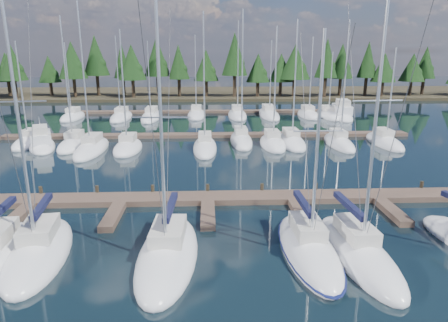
{
  "coord_description": "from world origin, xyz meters",
  "views": [
    {
      "loc": [
        0.04,
        -8.6,
        10.27
      ],
      "look_at": [
        1.32,
        22.0,
        1.82
      ],
      "focal_mm": 32.0,
      "sensor_mm": 36.0,
      "label": 1
    }
  ],
  "objects_px": {
    "front_sailboat_2": "(39,251)",
    "front_sailboat_3": "(168,254)",
    "front_sailboat_5": "(358,252)",
    "motor_yacht_left": "(42,143)",
    "main_dock": "(208,201)",
    "motor_yacht_right": "(342,114)",
    "front_sailboat_4": "(308,248)"
  },
  "relations": [
    {
      "from": "main_dock",
      "to": "front_sailboat_3",
      "type": "bearing_deg",
      "value": -105.32
    },
    {
      "from": "front_sailboat_2",
      "to": "front_sailboat_5",
      "type": "xyz_separation_m",
      "value": [
        16.43,
        -0.72,
        0.0
      ]
    },
    {
      "from": "front_sailboat_3",
      "to": "motor_yacht_left",
      "type": "distance_m",
      "value": 29.91
    },
    {
      "from": "main_dock",
      "to": "front_sailboat_3",
      "type": "height_order",
      "value": "front_sailboat_3"
    },
    {
      "from": "front_sailboat_2",
      "to": "front_sailboat_3",
      "type": "xyz_separation_m",
      "value": [
        6.66,
        -0.52,
        -0.01
      ]
    },
    {
      "from": "front_sailboat_3",
      "to": "motor_yacht_left",
      "type": "bearing_deg",
      "value": 122.74
    },
    {
      "from": "main_dock",
      "to": "front_sailboat_3",
      "type": "xyz_separation_m",
      "value": [
        -2.05,
        -7.49,
        0.08
      ]
    },
    {
      "from": "motor_yacht_right",
      "to": "motor_yacht_left",
      "type": "bearing_deg",
      "value": -154.68
    },
    {
      "from": "front_sailboat_5",
      "to": "motor_yacht_right",
      "type": "xyz_separation_m",
      "value": [
        13.73,
        44.13,
        0.23
      ]
    },
    {
      "from": "front_sailboat_4",
      "to": "motor_yacht_left",
      "type": "bearing_deg",
      "value": 133.35
    },
    {
      "from": "front_sailboat_2",
      "to": "motor_yacht_right",
      "type": "bearing_deg",
      "value": 55.21
    },
    {
      "from": "motor_yacht_left",
      "to": "front_sailboat_3",
      "type": "bearing_deg",
      "value": -57.26
    },
    {
      "from": "motor_yacht_left",
      "to": "front_sailboat_2",
      "type": "bearing_deg",
      "value": -68.89
    },
    {
      "from": "front_sailboat_4",
      "to": "front_sailboat_3",
      "type": "bearing_deg",
      "value": -177.76
    },
    {
      "from": "front_sailboat_4",
      "to": "motor_yacht_left",
      "type": "height_order",
      "value": "front_sailboat_4"
    },
    {
      "from": "front_sailboat_5",
      "to": "motor_yacht_left",
      "type": "height_order",
      "value": "front_sailboat_5"
    },
    {
      "from": "main_dock",
      "to": "front_sailboat_2",
      "type": "relative_size",
      "value": 3.01
    },
    {
      "from": "front_sailboat_2",
      "to": "motor_yacht_right",
      "type": "relative_size",
      "value": 1.47
    },
    {
      "from": "front_sailboat_3",
      "to": "main_dock",
      "type": "bearing_deg",
      "value": 74.68
    },
    {
      "from": "front_sailboat_2",
      "to": "front_sailboat_5",
      "type": "relative_size",
      "value": 0.99
    },
    {
      "from": "front_sailboat_2",
      "to": "front_sailboat_4",
      "type": "relative_size",
      "value": 1.21
    },
    {
      "from": "front_sailboat_5",
      "to": "motor_yacht_right",
      "type": "height_order",
      "value": "front_sailboat_5"
    },
    {
      "from": "front_sailboat_3",
      "to": "front_sailboat_5",
      "type": "bearing_deg",
      "value": -1.2
    },
    {
      "from": "front_sailboat_3",
      "to": "front_sailboat_5",
      "type": "xyz_separation_m",
      "value": [
        9.76,
        -0.2,
        0.02
      ]
    },
    {
      "from": "front_sailboat_2",
      "to": "front_sailboat_4",
      "type": "distance_m",
      "value": 13.97
    },
    {
      "from": "front_sailboat_5",
      "to": "motor_yacht_right",
      "type": "distance_m",
      "value": 46.22
    },
    {
      "from": "main_dock",
      "to": "front_sailboat_2",
      "type": "bearing_deg",
      "value": -141.35
    },
    {
      "from": "front_sailboat_2",
      "to": "motor_yacht_left",
      "type": "distance_m",
      "value": 26.41
    },
    {
      "from": "front_sailboat_3",
      "to": "motor_yacht_right",
      "type": "relative_size",
      "value": 1.35
    },
    {
      "from": "main_dock",
      "to": "motor_yacht_right",
      "type": "bearing_deg",
      "value": 59.52
    },
    {
      "from": "front_sailboat_4",
      "to": "main_dock",
      "type": "bearing_deg",
      "value": 126.14
    },
    {
      "from": "motor_yacht_left",
      "to": "motor_yacht_right",
      "type": "bearing_deg",
      "value": 25.32
    }
  ]
}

